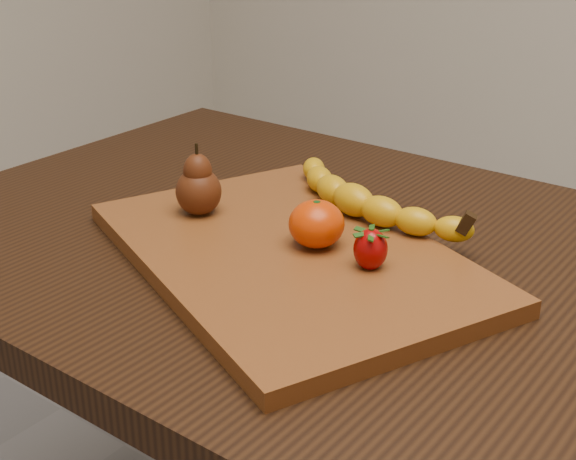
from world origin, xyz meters
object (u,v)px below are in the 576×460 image
Objects in this scene: cutting_board at (288,255)px; mandarin at (316,224)px; pear at (198,179)px; table at (314,314)px.

mandarin is at bearing 65.47° from cutting_board.
table is at bearing 21.78° from pear.
table is 2.22× the size of cutting_board.
table is 0.13m from cutting_board.
pear is 1.40× the size of mandarin.
table is 11.73× the size of pear.
pear is 0.17m from mandarin.
table is at bearing 126.17° from mandarin.
cutting_board is 0.15m from pear.
table is at bearing 121.64° from cutting_board.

